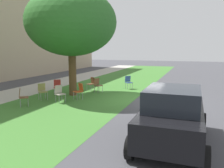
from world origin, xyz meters
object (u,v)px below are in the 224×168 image
chair_4 (128,81)px  chair_6 (60,92)px  chair_0 (79,90)px  chair_3 (57,86)px  chair_5 (22,96)px  street_tree (71,23)px  chair_7 (42,90)px  parked_car (173,115)px  chair_1 (98,84)px  chair_2 (91,83)px

chair_4 → chair_6: size_ratio=1.00×
chair_0 → chair_3: (0.85, 1.91, 0.00)m
chair_4 → chair_5: same height
street_tree → chair_0: bearing=-136.2°
street_tree → chair_6: (-1.91, -0.31, -3.65)m
chair_7 → chair_6: bearing=-100.1°
street_tree → parked_car: 8.80m
chair_7 → street_tree: bearing=-27.8°
chair_3 → chair_4: same height
chair_4 → chair_7: size_ratio=1.00×
chair_3 → chair_7: 1.60m
chair_3 → chair_4: 4.78m
street_tree → chair_7: street_tree is taller
chair_0 → chair_7: bearing=112.5°
chair_1 → chair_5: size_ratio=1.00×
chair_5 → street_tree: bearing=-15.3°
parked_car → street_tree: bearing=49.5°
chair_0 → chair_7: (-0.75, 1.80, 0.00)m
chair_0 → parked_car: 6.84m
chair_6 → chair_5: bearing=138.2°
chair_1 → chair_4: size_ratio=1.00×
parked_car → chair_1: bearing=38.2°
chair_1 → chair_6: bearing=167.0°
chair_6 → chair_7: size_ratio=1.00×
chair_2 → chair_7: bearing=158.4°
chair_2 → chair_4: (1.49, -2.07, 0.00)m
chair_6 → chair_7: (0.21, 1.20, 0.00)m
chair_4 → chair_6: bearing=156.5°
chair_4 → chair_7: 5.91m
street_tree → chair_6: 4.13m
chair_3 → chair_5: bearing=-178.0°
chair_3 → chair_6: 2.23m
street_tree → chair_0: size_ratio=6.91×
chair_2 → parked_car: parked_car is taller
parked_car → chair_7: bearing=63.1°
chair_0 → chair_2: size_ratio=1.00×
parked_car → chair_2: bearing=39.7°
chair_1 → chair_6: same height
street_tree → chair_6: bearing=-170.9°
street_tree → chair_4: size_ratio=6.91×
chair_0 → chair_7: 1.95m
chair_4 → parked_car: (-8.43, -3.69, 0.32)m
chair_7 → chair_5: bearing=-179.8°
chair_6 → chair_1: bearing=-13.0°
chair_2 → chair_7: same height
chair_2 → chair_4: bearing=-54.2°
chair_1 → chair_2: bearing=57.2°
chair_6 → street_tree: bearing=9.1°
chair_1 → chair_7: same height
chair_7 → chair_1: bearing=-33.1°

